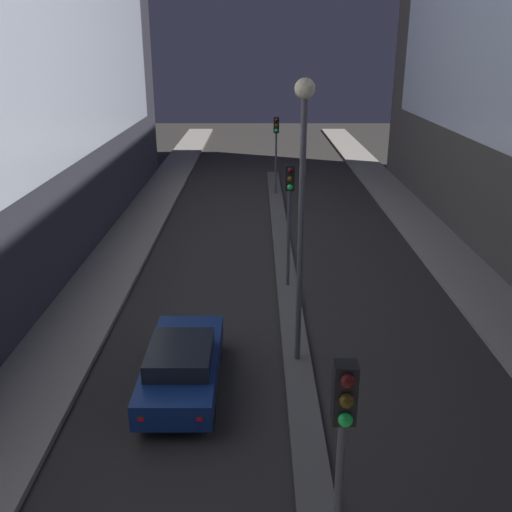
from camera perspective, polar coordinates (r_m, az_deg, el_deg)
name	(u,v)px	position (r m, az deg, el deg)	size (l,w,h in m)	color
median_strip	(288,268)	(23.21, 3.18, -1.25)	(0.79, 37.09, 0.14)	#56544F
traffic_light_near	(344,441)	(8.35, 8.80, -17.82)	(0.32, 0.42, 4.54)	#4C4C51
traffic_light_mid	(292,199)	(20.37, 3.61, 5.72)	(0.32, 0.42, 4.54)	#4C4C51
traffic_light_far	(279,138)	(34.19, 2.30, 11.70)	(0.32, 0.42, 4.54)	#4C4C51
street_lamp	(305,179)	(14.76, 4.91, 7.71)	(0.51, 0.51, 7.73)	#4C4C51
car_left_lane	(185,364)	(15.31, -7.16, -10.69)	(1.88, 4.64, 1.44)	navy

